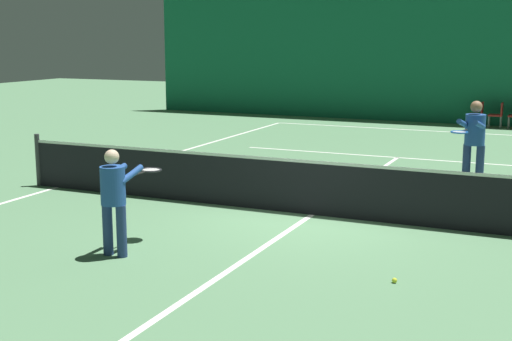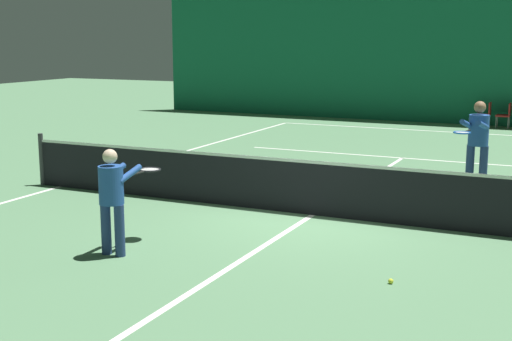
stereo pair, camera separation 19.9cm
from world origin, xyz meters
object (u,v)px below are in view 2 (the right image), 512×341
tennis_net (313,186)px  courtside_chair_0 (486,113)px  player_near (114,193)px  player_far (478,138)px  courtside_chair_1 (506,114)px  tennis_ball (391,281)px

tennis_net → courtside_chair_0: (1.04, 13.67, -0.03)m
player_near → courtside_chair_0: (2.78, 16.94, -0.40)m
player_far → courtside_chair_1: bearing=-167.8°
courtside_chair_1 → tennis_ball: (0.43, -16.49, -0.45)m
player_far → courtside_chair_0: size_ratio=2.09×
tennis_ball → courtside_chair_0: bearing=93.7°
courtside_chair_1 → tennis_ball: size_ratio=12.73×
courtside_chair_0 → courtside_chair_1: size_ratio=1.00×
player_far → courtside_chair_0: bearing=-164.2°
tennis_net → player_near: bearing=-118.0°
player_far → tennis_ball: size_ratio=26.54×
player_far → tennis_ball: bearing=8.6°
player_near → courtside_chair_1: (3.41, 16.94, -0.40)m
player_far → tennis_ball: player_far is taller
player_near → player_far: bearing=-28.9°
tennis_net → courtside_chair_0: bearing=85.7°
tennis_net → tennis_ball: size_ratio=181.82×
courtside_chair_0 → tennis_ball: size_ratio=12.73×
player_near → tennis_ball: bearing=-82.3°
courtside_chair_0 → courtside_chair_1: same height
tennis_net → player_near: (-1.74, -3.27, 0.37)m
player_far → tennis_ball: (-0.08, -6.35, -0.99)m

